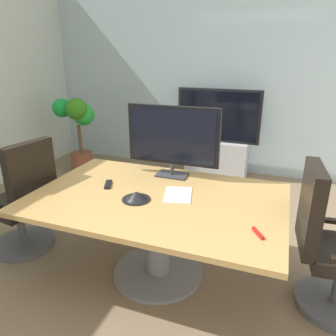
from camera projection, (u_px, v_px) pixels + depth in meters
The scene contains 12 objects.
ground_plane at pixel (153, 294), 2.51m from camera, with size 7.10×7.10×0.00m, color #7A664C.
wall_back_glass_partition at pixel (232, 73), 4.68m from camera, with size 5.94×0.10×2.99m, color #9EB2B7.
conference_table at pixel (157, 216), 2.56m from camera, with size 1.96×1.27×0.73m.
office_chair_left at pixel (24, 207), 2.93m from camera, with size 0.63×0.61×1.09m.
office_chair_right at pixel (330, 253), 2.25m from camera, with size 0.61×0.59×1.09m.
tv_monitor at pixel (173, 137), 2.80m from camera, with size 0.84×0.18×0.64m.
wall_display_unit at pixel (217, 148), 4.75m from camera, with size 1.20×0.36×1.31m.
potted_plant at pixel (78, 123), 4.82m from camera, with size 0.57×0.53×1.17m.
conference_phone at pixel (136, 196), 2.43m from camera, with size 0.22×0.22×0.07m.
remote_control at pixel (108, 184), 2.70m from camera, with size 0.05×0.17×0.02m, color black.
whiteboard_marker at pixel (258, 233), 1.97m from camera, with size 0.13×0.02×0.02m, color red.
paper_notepad at pixel (178, 195), 2.52m from camera, with size 0.21×0.30×0.01m, color white.
Camera 1 is at (0.80, -1.85, 1.80)m, focal length 34.04 mm.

